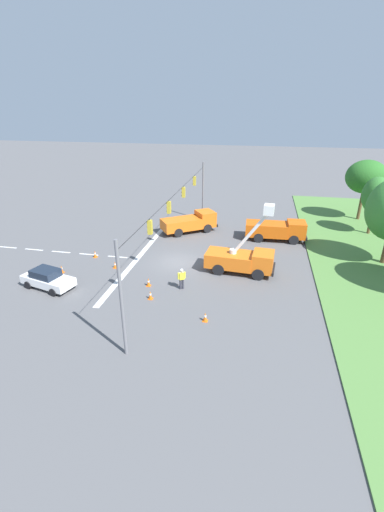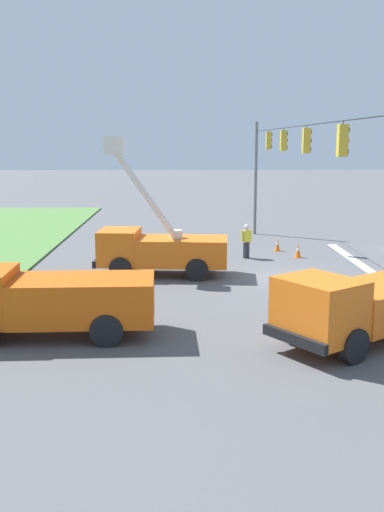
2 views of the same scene
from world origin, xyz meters
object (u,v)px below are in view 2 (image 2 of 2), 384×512
object	(u,v)px
utility_truck_bucket_lift	(158,247)
road_worker	(246,239)
utility_truck_support_near	(362,305)
utility_truck_support_far	(49,299)
traffic_cone_foreground_right	(298,251)
traffic_cone_foreground_left	(278,245)
traffic_cone_mid_left	(195,239)

from	to	relation	value
utility_truck_bucket_lift	road_worker	xyz separation A→B (m)	(3.91, -4.42, -0.31)
utility_truck_bucket_lift	utility_truck_support_near	distance (m)	11.35
utility_truck_support_near	road_worker	bearing A→B (deg)	8.78
utility_truck_bucket_lift	utility_truck_support_near	size ratio (longest dim) A/B	0.96
utility_truck_support_far	traffic_cone_foreground_right	bearing A→B (deg)	-39.05
utility_truck_support_near	traffic_cone_foreground_right	distance (m)	13.36
traffic_cone_foreground_left	utility_truck_support_near	bearing A→B (deg)	-179.68
traffic_cone_foreground_left	traffic_cone_foreground_right	xyz separation A→B (m)	(-1.91, -0.78, 0.01)
utility_truck_support_near	road_worker	xyz separation A→B (m)	(13.23, 2.04, -0.15)
traffic_cone_foreground_left	utility_truck_support_far	bearing A→B (deg)	146.93
utility_truck_support_near	traffic_cone_foreground_right	size ratio (longest dim) A/B	8.91
utility_truck_bucket_lift	traffic_cone_mid_left	bearing A→B (deg)	-13.22
utility_truck_support_far	traffic_cone_foreground_right	xyz separation A→B (m)	(12.62, -10.24, -0.83)
road_worker	traffic_cone_foreground_right	world-z (taller)	road_worker
utility_truck_bucket_lift	utility_truck_support_near	xyz separation A→B (m)	(-9.33, -6.47, -0.16)
utility_truck_support_far	road_worker	distance (m)	14.61
utility_truck_bucket_lift	traffic_cone_foreground_left	world-z (taller)	utility_truck_bucket_lift
utility_truck_bucket_lift	utility_truck_support_far	xyz separation A→B (m)	(-8.63, 3.08, -0.12)
utility_truck_support_far	traffic_cone_mid_left	size ratio (longest dim) A/B	9.29
utility_truck_bucket_lift	utility_truck_support_far	size ratio (longest dim) A/B	0.96
utility_truck_support_near	traffic_cone_foreground_left	world-z (taller)	utility_truck_support_near
traffic_cone_foreground_left	traffic_cone_mid_left	xyz separation A→B (m)	(2.02, 4.52, -0.00)
road_worker	traffic_cone_foreground_right	size ratio (longest dim) A/B	2.44
road_worker	traffic_cone_mid_left	size ratio (longest dim) A/B	2.55
utility_truck_support_far	traffic_cone_mid_left	distance (m)	17.30
utility_truck_support_far	traffic_cone_foreground_left	bearing A→B (deg)	-33.07
utility_truck_bucket_lift	traffic_cone_foreground_right	world-z (taller)	utility_truck_bucket_lift
utility_truck_bucket_lift	road_worker	bearing A→B (deg)	-48.52
traffic_cone_mid_left	utility_truck_support_far	bearing A→B (deg)	163.36
traffic_cone_foreground_left	traffic_cone_foreground_right	size ratio (longest dim) A/B	0.97
utility_truck_support_far	utility_truck_bucket_lift	bearing A→B (deg)	-19.67
utility_truck_support_near	traffic_cone_mid_left	distance (m)	17.88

